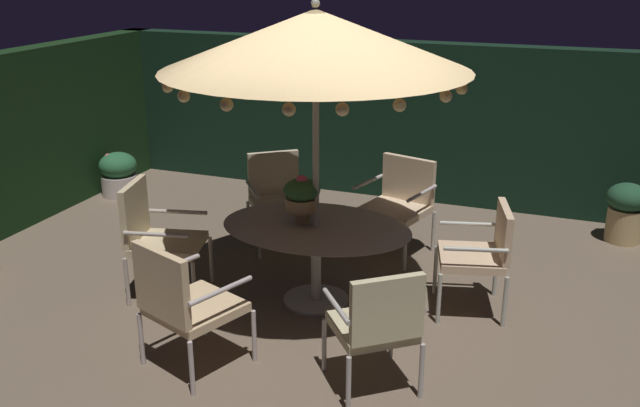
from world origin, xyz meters
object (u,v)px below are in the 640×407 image
at_px(patio_dining_table, 316,240).
at_px(potted_plant_back_right, 119,173).
at_px(patio_umbrella, 316,40).
at_px(patio_chair_east, 183,300).
at_px(patio_chair_southeast, 378,322).
at_px(patio_chair_southwest, 399,199).
at_px(patio_chair_south, 483,249).
at_px(centerpiece_planter, 302,195).
at_px(patio_chair_northeast, 155,232).
at_px(potted_plant_back_center, 626,210).
at_px(patio_chair_north, 277,193).

height_order(patio_dining_table, potted_plant_back_right, patio_dining_table).
distance_m(patio_umbrella, patio_chair_east, 2.24).
bearing_deg(patio_chair_southeast, patio_dining_table, 128.27).
distance_m(patio_chair_east, patio_chair_southwest, 2.87).
bearing_deg(patio_chair_south, centerpiece_planter, -166.89).
relative_size(patio_chair_northeast, patio_chair_east, 1.03).
bearing_deg(patio_umbrella, patio_chair_southeast, -51.73).
height_order(patio_chair_south, patio_chair_southwest, patio_chair_southwest).
bearing_deg(potted_plant_back_center, potted_plant_back_right, -174.08).
height_order(patio_chair_east, potted_plant_back_center, patio_chair_east).
xyz_separation_m(patio_chair_east, potted_plant_back_center, (3.10, 3.81, -0.22)).
height_order(patio_dining_table, patio_chair_southeast, patio_chair_southeast).
height_order(patio_chair_southwest, potted_plant_back_right, patio_chair_southwest).
height_order(patio_chair_south, potted_plant_back_center, patio_chair_south).
distance_m(centerpiece_planter, patio_chair_east, 1.47).
relative_size(patio_chair_southwest, potted_plant_back_right, 1.73).
bearing_deg(potted_plant_back_right, patio_dining_table, -28.53).
distance_m(patio_chair_northeast, potted_plant_back_center, 4.89).
bearing_deg(centerpiece_planter, potted_plant_back_right, 150.68).
relative_size(patio_dining_table, potted_plant_back_right, 3.00).
xyz_separation_m(patio_chair_southeast, potted_plant_back_center, (1.71, 3.59, -0.20)).
bearing_deg(patio_chair_north, patio_dining_table, -52.45).
bearing_deg(patio_chair_southwest, patio_chair_south, -45.75).
xyz_separation_m(patio_dining_table, potted_plant_back_right, (-3.40, 1.85, -0.31)).
relative_size(patio_chair_southeast, patio_chair_south, 1.01).
bearing_deg(patio_chair_northeast, patio_dining_table, 13.79).
height_order(centerpiece_planter, patio_chair_south, centerpiece_planter).
distance_m(patio_chair_north, patio_chair_northeast, 1.57).
height_order(patio_chair_north, patio_chair_southwest, patio_chair_southwest).
xyz_separation_m(patio_chair_southeast, patio_chair_southwest, (-0.50, 2.50, 0.01)).
bearing_deg(potted_plant_back_center, patio_chair_southwest, -153.67).
bearing_deg(patio_umbrella, patio_chair_northeast, -166.22).
xyz_separation_m(centerpiece_planter, patio_chair_southeast, (1.01, -1.13, -0.43)).
height_order(centerpiece_planter, potted_plant_back_right, centerpiece_planter).
xyz_separation_m(patio_dining_table, patio_chair_north, (-0.87, 1.13, -0.04)).
bearing_deg(patio_umbrella, potted_plant_back_right, 151.47).
distance_m(patio_dining_table, potted_plant_back_right, 3.88).
bearing_deg(patio_umbrella, centerpiece_planter, 174.87).
bearing_deg(patio_umbrella, patio_chair_southwest, 74.47).
relative_size(potted_plant_back_right, potted_plant_back_center, 0.86).
relative_size(patio_umbrella, potted_plant_back_center, 4.03).
distance_m(patio_chair_north, patio_chair_south, 2.37).
relative_size(patio_chair_southwest, potted_plant_back_center, 1.49).
height_order(patio_umbrella, patio_chair_south, patio_umbrella).
bearing_deg(patio_chair_north, potted_plant_back_right, 164.17).
xyz_separation_m(patio_dining_table, patio_chair_east, (-0.52, -1.34, -0.02)).
xyz_separation_m(patio_chair_east, potted_plant_back_right, (-2.89, 3.19, -0.29)).
xyz_separation_m(patio_dining_table, patio_umbrella, (0.00, 0.00, 1.69)).
xyz_separation_m(patio_dining_table, patio_chair_southwest, (0.38, 1.38, -0.03)).
bearing_deg(potted_plant_back_center, patio_dining_table, -136.35).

